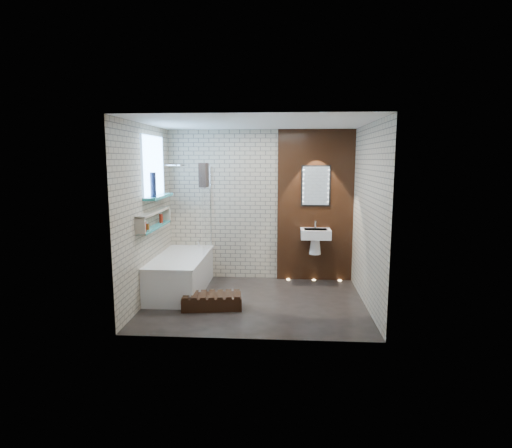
# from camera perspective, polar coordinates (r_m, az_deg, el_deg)

# --- Properties ---
(ground) EXTENTS (3.20, 3.20, 0.00)m
(ground) POSITION_cam_1_polar(r_m,az_deg,el_deg) (6.35, -0.09, -10.52)
(ground) COLOR black
(ground) RESTS_ON ground
(room_shell) EXTENTS (3.24, 3.20, 2.60)m
(room_shell) POSITION_cam_1_polar(r_m,az_deg,el_deg) (6.05, -0.09, 1.19)
(room_shell) COLOR #AFA28B
(room_shell) RESTS_ON ground
(walnut_panel) EXTENTS (1.30, 0.06, 2.60)m
(walnut_panel) POSITION_cam_1_polar(r_m,az_deg,el_deg) (7.32, 8.03, 2.42)
(walnut_panel) COLOR black
(walnut_panel) RESTS_ON ground
(clerestory_window) EXTENTS (0.18, 1.00, 0.94)m
(clerestory_window) POSITION_cam_1_polar(r_m,az_deg,el_deg) (6.63, -13.63, 6.82)
(clerestory_window) COLOR #7FADE0
(clerestory_window) RESTS_ON room_shell
(display_niche) EXTENTS (0.14, 1.30, 0.26)m
(display_niche) POSITION_cam_1_polar(r_m,az_deg,el_deg) (6.49, -13.60, 0.57)
(display_niche) COLOR teal
(display_niche) RESTS_ON room_shell
(bathtub) EXTENTS (0.79, 1.74, 0.70)m
(bathtub) POSITION_cam_1_polar(r_m,az_deg,el_deg) (6.88, -10.14, -6.60)
(bathtub) COLOR white
(bathtub) RESTS_ON ground
(bath_screen) EXTENTS (0.01, 0.78, 1.40)m
(bath_screen) POSITION_cam_1_polar(r_m,az_deg,el_deg) (7.04, -6.69, 2.03)
(bath_screen) COLOR white
(bath_screen) RESTS_ON bathtub
(towel) EXTENTS (0.11, 0.29, 0.38)m
(towel) POSITION_cam_1_polar(r_m,az_deg,el_deg) (6.79, -7.10, 6.61)
(towel) COLOR #282320
(towel) RESTS_ON bath_screen
(shower_head) EXTENTS (0.18, 0.18, 0.02)m
(shower_head) POSITION_cam_1_polar(r_m,az_deg,el_deg) (7.14, -10.14, 7.85)
(shower_head) COLOR silver
(shower_head) RESTS_ON room_shell
(washbasin) EXTENTS (0.50, 0.36, 0.58)m
(washbasin) POSITION_cam_1_polar(r_m,az_deg,el_deg) (7.20, 8.06, -1.80)
(washbasin) COLOR white
(washbasin) RESTS_ON walnut_panel
(led_mirror) EXTENTS (0.50, 0.02, 0.70)m
(led_mirror) POSITION_cam_1_polar(r_m,az_deg,el_deg) (7.25, 8.11, 5.14)
(led_mirror) COLOR black
(led_mirror) RESTS_ON walnut_panel
(walnut_step) EXTENTS (0.88, 0.48, 0.19)m
(walnut_step) POSITION_cam_1_polar(r_m,az_deg,el_deg) (6.11, -6.00, -10.44)
(walnut_step) COLOR black
(walnut_step) RESTS_ON ground
(niche_bottles) EXTENTS (0.06, 0.88, 0.14)m
(niche_bottles) POSITION_cam_1_polar(r_m,az_deg,el_deg) (6.37, -13.94, 0.11)
(niche_bottles) COLOR maroon
(niche_bottles) RESTS_ON display_niche
(sill_vases) EXTENTS (0.09, 0.09, 0.36)m
(sill_vases) POSITION_cam_1_polar(r_m,az_deg,el_deg) (6.34, -13.77, 5.20)
(sill_vases) COLOR #141C37
(sill_vases) RESTS_ON clerestory_window
(floor_uplights) EXTENTS (0.96, 0.06, 0.01)m
(floor_uplights) POSITION_cam_1_polar(r_m,az_deg,el_deg) (7.50, 7.86, -7.52)
(floor_uplights) COLOR #FFD899
(floor_uplights) RESTS_ON ground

